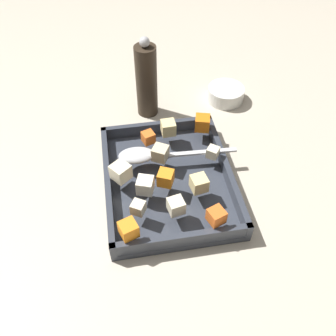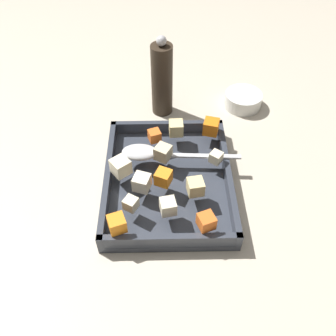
{
  "view_description": "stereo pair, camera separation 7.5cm",
  "coord_description": "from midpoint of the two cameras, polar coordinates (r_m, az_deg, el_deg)",
  "views": [
    {
      "loc": [
        -0.5,
        0.07,
        0.61
      ],
      "look_at": [
        0.0,
        -0.01,
        0.05
      ],
      "focal_mm": 39.19,
      "sensor_mm": 36.0,
      "label": 1
    },
    {
      "loc": [
        -0.51,
        0.0,
        0.61
      ],
      "look_at": [
        0.0,
        -0.01,
        0.05
      ],
      "focal_mm": 39.19,
      "sensor_mm": 36.0,
      "label": 2
    }
  ],
  "objects": [
    {
      "name": "pepper_mill",
      "position": [
        0.92,
        1.17,
        13.49
      ],
      "size": [
        0.05,
        0.05,
        0.21
      ],
      "color": "#2D2319",
      "rests_on": "ground_plane"
    },
    {
      "name": "small_prep_bowl",
      "position": [
        1.01,
        13.73,
        10.16
      ],
      "size": [
        0.1,
        0.1,
        0.04
      ],
      "primitive_type": "cylinder",
      "color": "silver",
      "rests_on": "ground_plane"
    },
    {
      "name": "baking_dish",
      "position": [
        0.78,
        2.75,
        -2.22
      ],
      "size": [
        0.32,
        0.26,
        0.04
      ],
      "color": "#333842",
      "rests_on": "ground_plane"
    },
    {
      "name": "carrot_chunk_corner_ne",
      "position": [
        0.84,
        9.28,
        6.23
      ],
      "size": [
        0.04,
        0.04,
        0.03
      ],
      "primitive_type": "cube",
      "rotation": [
        0.0,
        0.0,
        6.01
      ],
      "color": "orange",
      "rests_on": "baking_dish"
    },
    {
      "name": "potato_chunk_corner_nw",
      "position": [
        0.72,
        7.29,
        -3.08
      ],
      "size": [
        0.04,
        0.04,
        0.03
      ],
      "primitive_type": "cube",
      "rotation": [
        0.0,
        0.0,
        0.17
      ],
      "color": "#E0CC89",
      "rests_on": "baking_dish"
    },
    {
      "name": "potato_chunk_near_right",
      "position": [
        0.77,
        2.26,
        2.29
      ],
      "size": [
        0.04,
        0.04,
        0.03
      ],
      "primitive_type": "cube",
      "rotation": [
        0.0,
        0.0,
        1.04
      ],
      "color": "beige",
      "rests_on": "baking_dish"
    },
    {
      "name": "serving_spoon",
      "position": [
        0.78,
        -0.68,
        2.27
      ],
      "size": [
        0.05,
        0.26,
        0.02
      ],
      "rotation": [
        0.0,
        0.0,
        4.66
      ],
      "color": "silver",
      "rests_on": "baking_dish"
    },
    {
      "name": "potato_chunk_under_handle",
      "position": [
        0.68,
        3.16,
        -6.16
      ],
      "size": [
        0.03,
        0.03,
        0.03
      ],
      "primitive_type": "cube",
      "rotation": [
        0.0,
        0.0,
        3.34
      ],
      "color": "beige",
      "rests_on": "baking_dish"
    },
    {
      "name": "carrot_chunk_near_spoon",
      "position": [
        0.73,
        2.59,
        -1.63
      ],
      "size": [
        0.04,
        0.04,
        0.03
      ],
      "primitive_type": "cube",
      "rotation": [
        0.0,
        0.0,
        4.29
      ],
      "color": "orange",
      "rests_on": "baking_dish"
    },
    {
      "name": "parsnip_chunk_far_left",
      "position": [
        0.69,
        -2.71,
        -5.73
      ],
      "size": [
        0.03,
        0.03,
        0.02
      ],
      "primitive_type": "cube",
      "rotation": [
        0.0,
        0.0,
        2.61
      ],
      "color": "beige",
      "rests_on": "baking_dish"
    },
    {
      "name": "carrot_chunk_heap_top",
      "position": [
        0.67,
        9.21,
        -8.38
      ],
      "size": [
        0.04,
        0.04,
        0.03
      ],
      "primitive_type": "cube",
      "rotation": [
        0.0,
        0.0,
        5.08
      ],
      "color": "orange",
      "rests_on": "baking_dish"
    },
    {
      "name": "potato_chunk_far_right",
      "position": [
        0.75,
        -4.53,
        0.31
      ],
      "size": [
        0.05,
        0.05,
        0.03
      ],
      "primitive_type": "cube",
      "rotation": [
        0.0,
        0.0,
        3.8
      ],
      "color": "beige",
      "rests_on": "baking_dish"
    },
    {
      "name": "carrot_chunk_mid_right",
      "position": [
        0.66,
        -4.72,
        -8.82
      ],
      "size": [
        0.04,
        0.04,
        0.03
      ],
      "primitive_type": "cube",
      "rotation": [
        0.0,
        0.0,
        0.35
      ],
      "color": "orange",
      "rests_on": "baking_dish"
    },
    {
      "name": "parsnip_chunk_center",
      "position": [
        0.72,
        -1.12,
        -2.42
      ],
      "size": [
        0.04,
        0.04,
        0.03
      ],
      "primitive_type": "cube",
      "rotation": [
        0.0,
        0.0,
        2.81
      ],
      "color": "silver",
      "rests_on": "baking_dish"
    },
    {
      "name": "carrot_chunk_near_left",
      "position": [
        0.81,
        0.52,
        4.92
      ],
      "size": [
        0.03,
        0.03,
        0.03
      ],
      "primitive_type": "cube",
      "rotation": [
        0.0,
        0.0,
        3.48
      ],
      "color": "orange",
      "rests_on": "baking_dish"
    },
    {
      "name": "potato_chunk_heap_side",
      "position": [
        0.78,
        10.22,
        1.52
      ],
      "size": [
        0.03,
        0.03,
        0.02
      ],
      "primitive_type": "cube",
      "rotation": [
        0.0,
        0.0,
        5.64
      ],
      "color": "beige",
      "rests_on": "baking_dish"
    },
    {
      "name": "ground_plane",
      "position": [
        0.79,
        2.0,
        -2.88
      ],
      "size": [
        4.0,
        4.0,
        0.0
      ],
      "primitive_type": "plane",
      "color": "#BCB29E"
    },
    {
      "name": "potato_chunk_front_center",
      "position": [
        0.83,
        3.86,
        6.09
      ],
      "size": [
        0.03,
        0.03,
        0.03
      ],
      "primitive_type": "cube",
      "rotation": [
        0.0,
        0.0,
        4.75
      ],
      "color": "#E0CC89",
      "rests_on": "baking_dish"
    }
  ]
}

